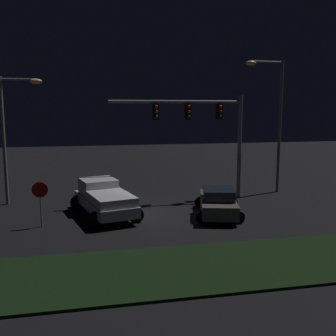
# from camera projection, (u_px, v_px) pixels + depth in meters

# --- Properties ---
(ground_plane) EXTENTS (80.00, 80.00, 0.00)m
(ground_plane) POSITION_uv_depth(u_px,v_px,m) (151.00, 213.00, 21.34)
(ground_plane) COLOR black
(grass_median) EXTENTS (25.02, 4.38, 0.10)m
(grass_median) POSITION_uv_depth(u_px,v_px,m) (186.00, 268.00, 13.90)
(grass_median) COLOR black
(grass_median) RESTS_ON ground_plane
(pickup_truck) EXTENTS (3.75, 5.72, 1.80)m
(pickup_truck) POSITION_uv_depth(u_px,v_px,m) (104.00, 197.00, 20.93)
(pickup_truck) COLOR #B7B7BC
(pickup_truck) RESTS_ON ground_plane
(car_sedan) EXTENTS (3.19, 4.71, 1.51)m
(car_sedan) POSITION_uv_depth(u_px,v_px,m) (218.00, 202.00, 20.82)
(car_sedan) COLOR #514C47
(car_sedan) RESTS_ON ground_plane
(traffic_signal_gantry) EXTENTS (8.32, 0.56, 6.50)m
(traffic_signal_gantry) POSITION_uv_depth(u_px,v_px,m) (203.00, 122.00, 23.91)
(traffic_signal_gantry) COLOR slate
(traffic_signal_gantry) RESTS_ON ground_plane
(street_lamp_left) EXTENTS (2.42, 0.44, 7.52)m
(street_lamp_left) POSITION_uv_depth(u_px,v_px,m) (12.00, 124.00, 22.75)
(street_lamp_left) COLOR slate
(street_lamp_left) RESTS_ON ground_plane
(street_lamp_right) EXTENTS (2.66, 0.44, 8.85)m
(street_lamp_right) POSITION_uv_depth(u_px,v_px,m) (274.00, 111.00, 25.90)
(street_lamp_right) COLOR slate
(street_lamp_right) RESTS_ON ground_plane
(stop_sign) EXTENTS (0.76, 0.08, 2.23)m
(stop_sign) POSITION_uv_depth(u_px,v_px,m) (40.00, 195.00, 18.67)
(stop_sign) COLOR slate
(stop_sign) RESTS_ON ground_plane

